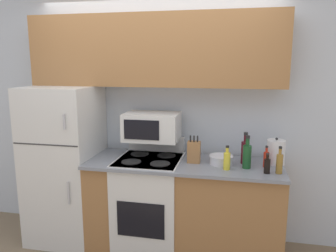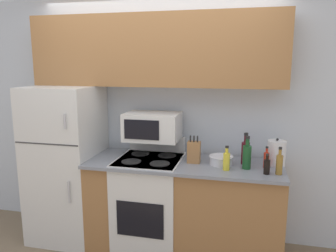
{
  "view_description": "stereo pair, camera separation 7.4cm",
  "coord_description": "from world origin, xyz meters",
  "px_view_note": "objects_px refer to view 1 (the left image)",
  "views": [
    {
      "loc": [
        0.81,
        -2.68,
        1.87
      ],
      "look_at": [
        0.19,
        0.29,
        1.28
      ],
      "focal_mm": 35.0,
      "sensor_mm": 36.0,
      "label": 1
    },
    {
      "loc": [
        0.89,
        -2.66,
        1.87
      ],
      "look_at": [
        0.19,
        0.29,
        1.28
      ],
      "focal_mm": 35.0,
      "sensor_mm": 36.0,
      "label": 2
    }
  ],
  "objects_px": {
    "knife_block": "(194,152)",
    "kettle": "(276,152)",
    "stove": "(150,202)",
    "bottle_vinegar": "(279,163)",
    "bottle_wine_red": "(245,151)",
    "refrigerator": "(65,164)",
    "bottle_cooking_spray": "(227,160)",
    "bottle_soy_sauce": "(267,165)",
    "microwave": "(152,126)",
    "bottle_hot_sauce": "(266,159)",
    "bowl": "(221,159)",
    "bottle_wine_green": "(247,155)"
  },
  "relations": [
    {
      "from": "bowl",
      "to": "bottle_wine_red",
      "type": "distance_m",
      "value": 0.24
    },
    {
      "from": "bottle_wine_red",
      "to": "bottle_wine_green",
      "type": "distance_m",
      "value": 0.14
    },
    {
      "from": "stove",
      "to": "kettle",
      "type": "relative_size",
      "value": 4.31
    },
    {
      "from": "bowl",
      "to": "stove",
      "type": "bearing_deg",
      "value": -179.56
    },
    {
      "from": "bowl",
      "to": "bottle_cooking_spray",
      "type": "bearing_deg",
      "value": -69.72
    },
    {
      "from": "bottle_wine_green",
      "to": "bottle_vinegar",
      "type": "bearing_deg",
      "value": -19.18
    },
    {
      "from": "bottle_vinegar",
      "to": "kettle",
      "type": "bearing_deg",
      "value": 90.39
    },
    {
      "from": "knife_block",
      "to": "bowl",
      "type": "distance_m",
      "value": 0.27
    },
    {
      "from": "bottle_wine_red",
      "to": "bottle_soy_sauce",
      "type": "bearing_deg",
      "value": -53.83
    },
    {
      "from": "refrigerator",
      "to": "bottle_wine_green",
      "type": "bearing_deg",
      "value": -2.92
    },
    {
      "from": "refrigerator",
      "to": "stove",
      "type": "xyz_separation_m",
      "value": [
        0.93,
        -0.03,
        -0.33
      ]
    },
    {
      "from": "bottle_soy_sauce",
      "to": "kettle",
      "type": "height_order",
      "value": "kettle"
    },
    {
      "from": "refrigerator",
      "to": "bottle_vinegar",
      "type": "xyz_separation_m",
      "value": [
        2.12,
        -0.19,
        0.21
      ]
    },
    {
      "from": "bottle_cooking_spray",
      "to": "kettle",
      "type": "height_order",
      "value": "kettle"
    },
    {
      "from": "microwave",
      "to": "bottle_hot_sauce",
      "type": "bearing_deg",
      "value": -6.5
    },
    {
      "from": "stove",
      "to": "kettle",
      "type": "distance_m",
      "value": 1.32
    },
    {
      "from": "bottle_hot_sauce",
      "to": "bottle_wine_green",
      "type": "xyz_separation_m",
      "value": [
        -0.17,
        -0.06,
        0.04
      ]
    },
    {
      "from": "microwave",
      "to": "kettle",
      "type": "distance_m",
      "value": 1.21
    },
    {
      "from": "bottle_wine_red",
      "to": "refrigerator",
      "type": "bearing_deg",
      "value": -178.73
    },
    {
      "from": "bottle_vinegar",
      "to": "microwave",
      "type": "bearing_deg",
      "value": 166.74
    },
    {
      "from": "bottle_hot_sauce",
      "to": "bottle_wine_red",
      "type": "height_order",
      "value": "bottle_wine_red"
    },
    {
      "from": "bottle_soy_sauce",
      "to": "bottle_wine_green",
      "type": "relative_size",
      "value": 0.6
    },
    {
      "from": "kettle",
      "to": "bottle_cooking_spray",
      "type": "bearing_deg",
      "value": -149.65
    },
    {
      "from": "knife_block",
      "to": "bottle_hot_sauce",
      "type": "height_order",
      "value": "knife_block"
    },
    {
      "from": "knife_block",
      "to": "kettle",
      "type": "relative_size",
      "value": 1.04
    },
    {
      "from": "bottle_soy_sauce",
      "to": "bottle_wine_green",
      "type": "distance_m",
      "value": 0.21
    },
    {
      "from": "refrigerator",
      "to": "bottle_soy_sauce",
      "type": "relative_size",
      "value": 9.07
    },
    {
      "from": "bottle_cooking_spray",
      "to": "bowl",
      "type": "bearing_deg",
      "value": 110.28
    },
    {
      "from": "knife_block",
      "to": "bottle_vinegar",
      "type": "bearing_deg",
      "value": -12.23
    },
    {
      "from": "refrigerator",
      "to": "bottle_cooking_spray",
      "type": "height_order",
      "value": "refrigerator"
    },
    {
      "from": "microwave",
      "to": "bottle_wine_green",
      "type": "bearing_deg",
      "value": -11.49
    },
    {
      "from": "bottle_cooking_spray",
      "to": "bottle_wine_red",
      "type": "bearing_deg",
      "value": 53.32
    },
    {
      "from": "bowl",
      "to": "bottle_cooking_spray",
      "type": "distance_m",
      "value": 0.17
    },
    {
      "from": "stove",
      "to": "bottle_vinegar",
      "type": "distance_m",
      "value": 1.32
    },
    {
      "from": "bottle_wine_red",
      "to": "bottle_hot_sauce",
      "type": "bearing_deg",
      "value": -21.11
    },
    {
      "from": "microwave",
      "to": "bottle_vinegar",
      "type": "height_order",
      "value": "microwave"
    },
    {
      "from": "microwave",
      "to": "bottle_cooking_spray",
      "type": "height_order",
      "value": "microwave"
    },
    {
      "from": "bottle_soy_sauce",
      "to": "knife_block",
      "type": "bearing_deg",
      "value": 164.41
    },
    {
      "from": "bottle_soy_sauce",
      "to": "bottle_wine_red",
      "type": "relative_size",
      "value": 0.6
    },
    {
      "from": "bottle_vinegar",
      "to": "bottle_wine_red",
      "type": "height_order",
      "value": "bottle_wine_red"
    },
    {
      "from": "knife_block",
      "to": "bottle_wine_green",
      "type": "relative_size",
      "value": 0.88
    },
    {
      "from": "knife_block",
      "to": "kettle",
      "type": "height_order",
      "value": "knife_block"
    },
    {
      "from": "knife_block",
      "to": "bottle_cooking_spray",
      "type": "height_order",
      "value": "knife_block"
    },
    {
      "from": "stove",
      "to": "bottle_hot_sauce",
      "type": "bearing_deg",
      "value": -0.13
    },
    {
      "from": "bottle_wine_green",
      "to": "kettle",
      "type": "relative_size",
      "value": 1.18
    },
    {
      "from": "bottle_vinegar",
      "to": "bottle_wine_red",
      "type": "bearing_deg",
      "value": 141.01
    },
    {
      "from": "bottle_hot_sauce",
      "to": "knife_block",
      "type": "bearing_deg",
      "value": 179.36
    },
    {
      "from": "bottle_cooking_spray",
      "to": "bottle_hot_sauce",
      "type": "xyz_separation_m",
      "value": [
        0.35,
        0.14,
        -0.01
      ]
    },
    {
      "from": "bowl",
      "to": "bottle_wine_green",
      "type": "bearing_deg",
      "value": -17.16
    },
    {
      "from": "bowl",
      "to": "kettle",
      "type": "xyz_separation_m",
      "value": [
        0.5,
        0.11,
        0.07
      ]
    }
  ]
}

